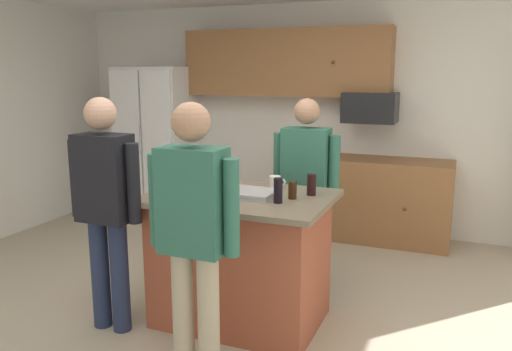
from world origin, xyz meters
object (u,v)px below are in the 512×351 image
Objects in this scene: refrigerator at (158,143)px; person_host_foreground at (306,181)px; glass_dark_ale at (176,186)px; glass_stout_tall at (185,181)px; tumbler_amber at (311,185)px; glass_pilsner at (278,191)px; person_guest_right at (194,227)px; glass_short_whisky at (292,190)px; mug_blue_stoneware at (275,182)px; microwave_over_range at (370,107)px; kitchen_island at (241,258)px; serving_tray at (245,193)px; person_elder_center at (105,200)px; mug_ceramic_white at (222,197)px.

refrigerator reaches higher than person_host_foreground.
person_host_foreground is at bearing 56.34° from glass_dark_ale.
tumbler_amber is (0.90, 0.23, 0.00)m from glass_stout_tall.
glass_dark_ale is at bearing -155.91° from tumbler_amber.
person_guest_right is at bearing -110.65° from glass_pilsner.
glass_short_whisky is 0.72× the size of glass_pilsner.
mug_blue_stoneware is at bearing 130.23° from glass_short_whisky.
tumbler_amber is (0.32, -0.11, 0.03)m from mug_blue_stoneware.
kitchen_island is at bearing -102.12° from microwave_over_range.
glass_pilsner is 0.31m from serving_tray.
person_elder_center reaches higher than person_host_foreground.
person_host_foreground is 1.07m from glass_stout_tall.
refrigerator is at bearing 141.88° from tumbler_amber.
microwave_over_range is at bearing -12.51° from person_guest_right.
refrigerator reaches higher than microwave_over_range.
person_guest_right is at bearing -94.81° from mug_blue_stoneware.
glass_short_whisky is 0.83m from glass_dark_ale.
microwave_over_range is at bearing 78.85° from serving_tray.
kitchen_island is 0.50m from serving_tray.
serving_tray is (0.05, 0.27, -0.03)m from mug_ceramic_white.
refrigerator is at bearing 138.81° from glass_short_whisky.
tumbler_amber reaches higher than glass_short_whisky.
mug_blue_stoneware is 0.29× the size of serving_tray.
tumbler_amber is at bearing 63.67° from glass_pilsner.
person_elder_center is 0.58m from glass_stout_tall.
person_elder_center is 0.97m from serving_tray.
microwave_over_range is 3.79× the size of glass_stout_tall.
mug_blue_stoneware is 0.83× the size of tumbler_amber.
glass_stout_tall reaches higher than mug_ceramic_white.
mug_blue_stoneware reaches higher than kitchen_island.
glass_pilsner is 1.10× the size of glass_dark_ale.
person_guest_right is at bearing -51.72° from glass_dark_ale.
kitchen_island is 0.70m from glass_stout_tall.
glass_pilsner is 0.33m from tumbler_amber.
person_guest_right is at bearing -85.37° from kitchen_island.
kitchen_island is 2.96× the size of serving_tray.
kitchen_island is at bearing 5.33° from glass_stout_tall.
glass_pilsner is at bearing 26.61° from mug_ceramic_white.
glass_short_whisky reaches higher than mug_ceramic_white.
glass_pilsner is at bearing -5.41° from glass_stout_tall.
person_elder_center reaches higher than mug_blue_stoneware.
microwave_over_range is at bearing 85.97° from glass_pilsner.
microwave_over_range is at bearing 70.32° from glass_dark_ale.
mug_blue_stoneware is (0.09, 1.10, 0.05)m from person_guest_right.
glass_pilsner is (-0.05, -0.14, 0.02)m from glass_short_whisky.
person_guest_right reaches higher than tumbler_amber.
person_guest_right is (-0.43, -3.13, -0.48)m from microwave_over_range.
glass_stout_tall is (-0.43, -0.04, 0.55)m from kitchen_island.
kitchen_island is at bearing 0.00° from person_host_foreground.
person_elder_center reaches higher than glass_short_whisky.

